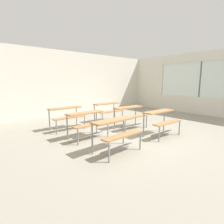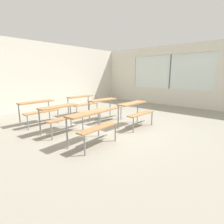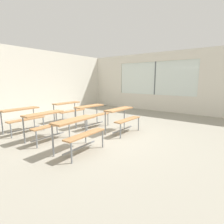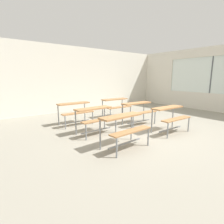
# 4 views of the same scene
# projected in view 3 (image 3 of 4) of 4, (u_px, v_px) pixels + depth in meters

# --- Properties ---
(ground) EXTENTS (10.00, 9.00, 0.05)m
(ground) POSITION_uv_depth(u_px,v_px,m) (100.00, 135.00, 5.23)
(ground) COLOR gray
(wall_back) EXTENTS (10.00, 0.12, 3.00)m
(wall_back) POSITION_uv_depth(u_px,v_px,m) (22.00, 83.00, 7.62)
(wall_back) COLOR silver
(wall_back) RESTS_ON ground
(wall_right) EXTENTS (0.12, 9.00, 3.00)m
(wall_right) POSITION_uv_depth(u_px,v_px,m) (167.00, 83.00, 8.82)
(wall_right) COLOR silver
(wall_right) RESTS_ON ground
(desk_bench_r0c0) EXTENTS (1.13, 0.64, 0.74)m
(desk_bench_r0c0) POSITION_uv_depth(u_px,v_px,m) (78.00, 127.00, 3.89)
(desk_bench_r0c0) COLOR #A87547
(desk_bench_r0c0) RESTS_ON ground
(desk_bench_r0c1) EXTENTS (1.11, 0.61, 0.74)m
(desk_bench_r0c1) POSITION_uv_depth(u_px,v_px,m) (122.00, 115.00, 5.33)
(desk_bench_r0c1) COLOR #A87547
(desk_bench_r0c1) RESTS_ON ground
(desk_bench_r1c0) EXTENTS (1.12, 0.62, 0.74)m
(desk_bench_r1c0) POSITION_uv_depth(u_px,v_px,m) (47.00, 120.00, 4.64)
(desk_bench_r1c0) COLOR #A87547
(desk_bench_r1c0) RESTS_ON ground
(desk_bench_r1c1) EXTENTS (1.13, 0.65, 0.74)m
(desk_bench_r1c1) POSITION_uv_depth(u_px,v_px,m) (92.00, 111.00, 5.98)
(desk_bench_r1c1) COLOR #A87547
(desk_bench_r1c1) RESTS_ON ground
(desk_bench_r2c0) EXTENTS (1.10, 0.60, 0.74)m
(desk_bench_r2c0) POSITION_uv_depth(u_px,v_px,m) (22.00, 114.00, 5.36)
(desk_bench_r2c0) COLOR #A87547
(desk_bench_r2c0) RESTS_ON ground
(desk_bench_r2c1) EXTENTS (1.12, 0.62, 0.74)m
(desk_bench_r2c1) POSITION_uv_depth(u_px,v_px,m) (69.00, 107.00, 6.79)
(desk_bench_r2c1) COLOR #A87547
(desk_bench_r2c1) RESTS_ON ground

